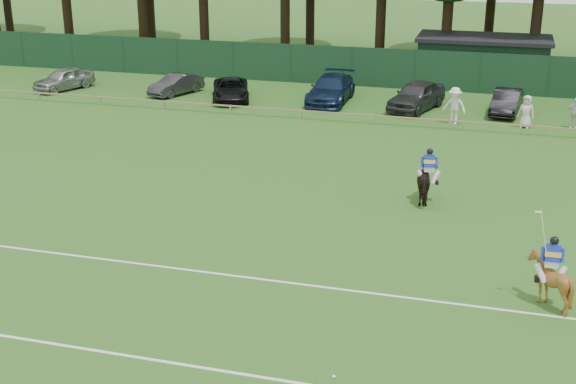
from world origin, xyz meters
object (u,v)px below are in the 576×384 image
(horse_dark, at_px, (428,183))
(polo_ball, at_px, (334,377))
(estate_black, at_px, (507,102))
(spectator_mid, at_px, (575,113))
(horse_chestnut, at_px, (549,281))
(suv_black, at_px, (231,90))
(sedan_silver, at_px, (64,79))
(utility_shed, at_px, (483,60))
(spectator_left, at_px, (454,106))
(hatch_grey, at_px, (416,96))
(spectator_right, at_px, (526,112))
(sedan_navy, at_px, (331,89))
(sedan_grey, at_px, (176,84))

(horse_dark, bearing_deg, polo_ball, 76.56)
(estate_black, bearing_deg, spectator_mid, -27.51)
(horse_chestnut, xyz_separation_m, suv_black, (-17.19, 21.55, -0.14))
(sedan_silver, xyz_separation_m, utility_shed, (25.15, 8.94, 0.85))
(sedan_silver, relative_size, spectator_left, 2.07)
(hatch_grey, height_order, spectator_right, spectator_right)
(sedan_silver, bearing_deg, utility_shed, 41.26)
(sedan_navy, relative_size, utility_shed, 0.63)
(suv_black, height_order, estate_black, estate_black)
(sedan_silver, relative_size, polo_ball, 44.52)
(horse_chestnut, relative_size, sedan_grey, 0.41)
(sedan_navy, distance_m, utility_shed, 11.39)
(sedan_grey, height_order, hatch_grey, hatch_grey)
(spectator_left, xyz_separation_m, utility_shed, (0.98, 10.77, 0.57))
(estate_black, bearing_deg, horse_dark, -93.89)
(horse_dark, xyz_separation_m, hatch_grey, (-2.16, 14.68, 0.02))
(estate_black, height_order, polo_ball, estate_black)
(estate_black, bearing_deg, spectator_left, -125.51)
(sedan_silver, bearing_deg, suv_black, 22.39)
(spectator_right, bearing_deg, sedan_silver, -168.06)
(spectator_mid, xyz_separation_m, spectator_right, (-2.39, -0.50, 0.03))
(spectator_mid, height_order, spectator_right, spectator_right)
(sedan_silver, xyz_separation_m, estate_black, (26.80, 1.10, -0.02))
(spectator_mid, distance_m, spectator_right, 2.44)
(sedan_silver, xyz_separation_m, spectator_left, (24.17, -1.83, 0.29))
(horse_chestnut, xyz_separation_m, spectator_mid, (1.97, 20.23, 0.06))
(suv_black, distance_m, spectator_mid, 19.20)
(horse_chestnut, bearing_deg, utility_shed, -85.35)
(spectator_left, relative_size, polo_ball, 21.53)
(suv_black, distance_m, polo_ball, 29.39)
(spectator_left, height_order, utility_shed, utility_shed)
(sedan_silver, height_order, hatch_grey, hatch_grey)
(hatch_grey, distance_m, spectator_mid, 8.50)
(horse_dark, relative_size, utility_shed, 0.22)
(sedan_grey, bearing_deg, spectator_right, 15.01)
(spectator_right, height_order, polo_ball, spectator_right)
(sedan_grey, distance_m, spectator_left, 17.02)
(horse_chestnut, height_order, sedan_navy, sedan_navy)
(spectator_mid, relative_size, spectator_right, 0.96)
(suv_black, height_order, spectator_right, spectator_right)
(horse_chestnut, relative_size, hatch_grey, 0.32)
(sedan_silver, relative_size, estate_black, 0.99)
(utility_shed, bearing_deg, sedan_navy, -136.74)
(horse_dark, distance_m, suv_black, 19.21)
(spectator_mid, bearing_deg, spectator_left, -165.70)
(sedan_silver, height_order, sedan_grey, sedan_silver)
(sedan_grey, xyz_separation_m, estate_black, (19.47, 0.48, 0.05))
(horse_chestnut, distance_m, sedan_silver, 35.42)
(sedan_silver, height_order, spectator_mid, spectator_mid)
(spectator_left, bearing_deg, spectator_mid, 21.62)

